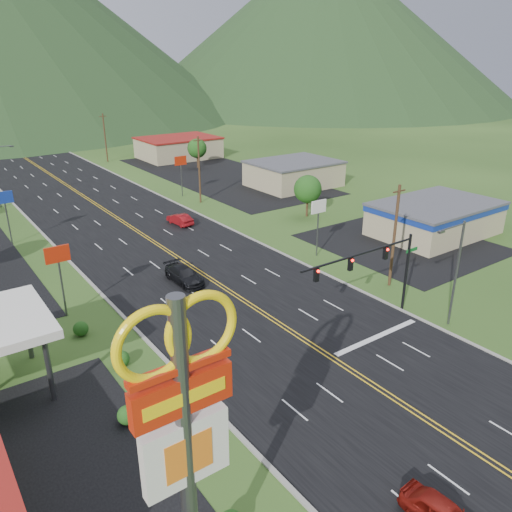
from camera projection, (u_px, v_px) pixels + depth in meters
ground at (480, 455)px, 27.87m from camera, size 500.00×500.00×0.00m
road at (480, 455)px, 27.87m from camera, size 20.00×460.00×0.04m
pylon_sign at (184, 422)px, 16.74m from camera, size 4.32×0.60×14.00m
traffic_signal at (376, 263)px, 39.98m from camera, size 13.10×0.43×7.00m
streetlight_east at (455, 268)px, 39.56m from camera, size 3.28×0.25×9.00m
building_east_near at (435, 217)px, 62.16m from camera, size 15.40×10.40×4.10m
building_east_mid at (294, 173)px, 85.93m from camera, size 14.40×11.40×4.30m
building_east_far at (179, 148)px, 110.16m from camera, size 16.40×12.40×4.50m
pole_sign_west_a at (58, 262)px, 41.08m from camera, size 2.00×0.18×6.40m
pole_sign_west_b at (5, 203)px, 57.69m from camera, size 2.00×0.18×6.40m
pole_sign_east_a at (318, 212)px, 54.19m from camera, size 2.00×0.18×6.40m
pole_sign_east_b at (181, 165)px, 78.35m from camera, size 2.00×0.18×6.40m
tree_east_a at (308, 189)px, 68.55m from camera, size 3.84×3.84×5.82m
tree_east_b at (197, 148)px, 99.41m from camera, size 3.84×3.84×5.82m
utility_pole_a at (394, 236)px, 46.88m from camera, size 1.60×0.28×10.00m
utility_pole_b at (199, 169)px, 74.82m from camera, size 1.60×0.28×10.00m
utility_pole_c at (105, 137)px, 105.02m from camera, size 1.60×0.28×10.00m
utility_pole_d at (53, 120)px, 135.23m from camera, size 1.60×0.28×10.00m
mountain_ne at (322, 24)px, 228.04m from camera, size 180.00×180.00×70.00m
car_dark_mid at (184, 275)px, 49.01m from camera, size 2.28×5.37×1.54m
car_red_far at (180, 219)px, 66.15m from camera, size 1.98×4.56×1.46m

